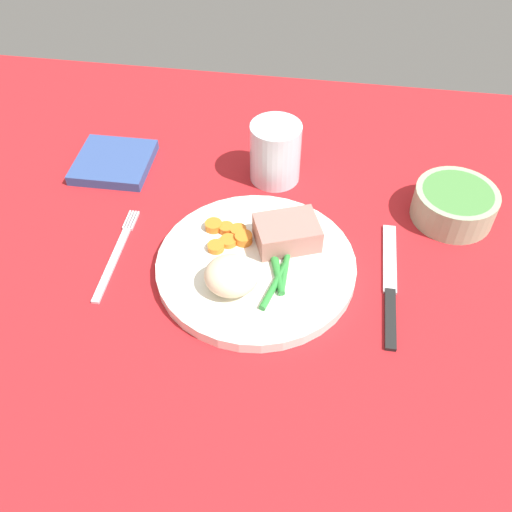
{
  "coord_description": "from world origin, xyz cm",
  "views": [
    {
      "loc": [
        5.98,
        -51.16,
        56.9
      ],
      "look_at": [
        -1.32,
        -3.24,
        4.6
      ],
      "focal_mm": 39.8,
      "sensor_mm": 36.0,
      "label": 1
    }
  ],
  "objects_px": {
    "knife": "(390,286)",
    "napkin": "(114,162)",
    "fork": "(116,254)",
    "water_glass": "(275,156)",
    "meat_portion": "(287,233)",
    "dinner_plate": "(256,266)",
    "salad_bowl": "(455,203)"
  },
  "relations": [
    {
      "from": "meat_portion",
      "to": "fork",
      "type": "distance_m",
      "value": 0.23
    },
    {
      "from": "meat_portion",
      "to": "napkin",
      "type": "xyz_separation_m",
      "value": [
        -0.28,
        0.14,
        -0.03
      ]
    },
    {
      "from": "napkin",
      "to": "meat_portion",
      "type": "bearing_deg",
      "value": -26.09
    },
    {
      "from": "knife",
      "to": "napkin",
      "type": "xyz_separation_m",
      "value": [
        -0.42,
        0.18,
        0.01
      ]
    },
    {
      "from": "meat_portion",
      "to": "water_glass",
      "type": "height_order",
      "value": "water_glass"
    },
    {
      "from": "dinner_plate",
      "to": "meat_portion",
      "type": "height_order",
      "value": "meat_portion"
    },
    {
      "from": "dinner_plate",
      "to": "meat_portion",
      "type": "bearing_deg",
      "value": 49.4
    },
    {
      "from": "meat_portion",
      "to": "salad_bowl",
      "type": "bearing_deg",
      "value": 24.31
    },
    {
      "from": "meat_portion",
      "to": "napkin",
      "type": "bearing_deg",
      "value": 153.91
    },
    {
      "from": "knife",
      "to": "water_glass",
      "type": "distance_m",
      "value": 0.26
    },
    {
      "from": "fork",
      "to": "water_glass",
      "type": "relative_size",
      "value": 1.82
    },
    {
      "from": "fork",
      "to": "knife",
      "type": "height_order",
      "value": "knife"
    },
    {
      "from": "water_glass",
      "to": "salad_bowl",
      "type": "relative_size",
      "value": 0.81
    },
    {
      "from": "meat_portion",
      "to": "dinner_plate",
      "type": "bearing_deg",
      "value": -130.6
    },
    {
      "from": "napkin",
      "to": "fork",
      "type": "bearing_deg",
      "value": -71.07
    },
    {
      "from": "knife",
      "to": "napkin",
      "type": "distance_m",
      "value": 0.46
    },
    {
      "from": "dinner_plate",
      "to": "napkin",
      "type": "xyz_separation_m",
      "value": [
        -0.25,
        0.18,
        -0.0
      ]
    },
    {
      "from": "dinner_plate",
      "to": "meat_portion",
      "type": "distance_m",
      "value": 0.06
    },
    {
      "from": "meat_portion",
      "to": "knife",
      "type": "distance_m",
      "value": 0.15
    },
    {
      "from": "knife",
      "to": "dinner_plate",
      "type": "bearing_deg",
      "value": 177.7
    },
    {
      "from": "napkin",
      "to": "knife",
      "type": "bearing_deg",
      "value": -23.43
    },
    {
      "from": "dinner_plate",
      "to": "knife",
      "type": "relative_size",
      "value": 1.25
    },
    {
      "from": "fork",
      "to": "salad_bowl",
      "type": "xyz_separation_m",
      "value": [
        0.44,
        0.14,
        0.02
      ]
    },
    {
      "from": "water_glass",
      "to": "salad_bowl",
      "type": "xyz_separation_m",
      "value": [
        0.26,
        -0.05,
        -0.01
      ]
    },
    {
      "from": "water_glass",
      "to": "napkin",
      "type": "bearing_deg",
      "value": -177.35
    },
    {
      "from": "dinner_plate",
      "to": "napkin",
      "type": "height_order",
      "value": "same"
    },
    {
      "from": "salad_bowl",
      "to": "dinner_plate",
      "type": "bearing_deg",
      "value": -151.28
    },
    {
      "from": "meat_portion",
      "to": "fork",
      "type": "xyz_separation_m",
      "value": [
        -0.22,
        -0.04,
        -0.03
      ]
    },
    {
      "from": "salad_bowl",
      "to": "napkin",
      "type": "bearing_deg",
      "value": 175.62
    },
    {
      "from": "fork",
      "to": "knife",
      "type": "xyz_separation_m",
      "value": [
        0.36,
        -0.0,
        -0.0
      ]
    },
    {
      "from": "fork",
      "to": "salad_bowl",
      "type": "distance_m",
      "value": 0.47
    },
    {
      "from": "meat_portion",
      "to": "salad_bowl",
      "type": "xyz_separation_m",
      "value": [
        0.22,
        0.1,
        -0.01
      ]
    }
  ]
}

